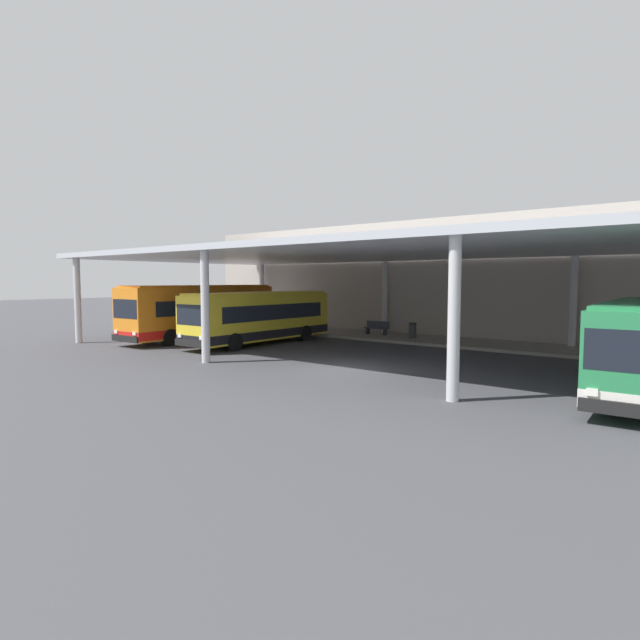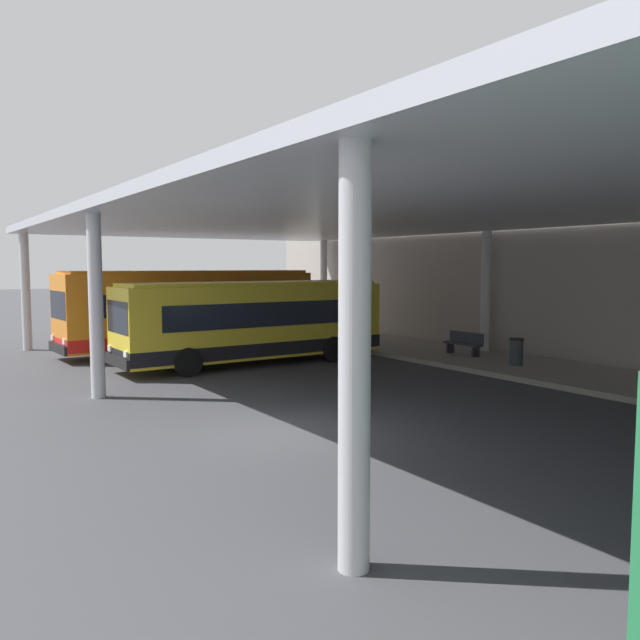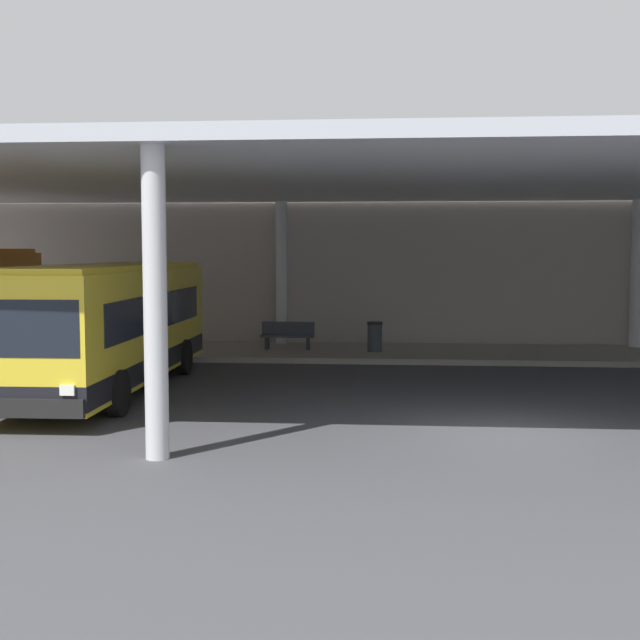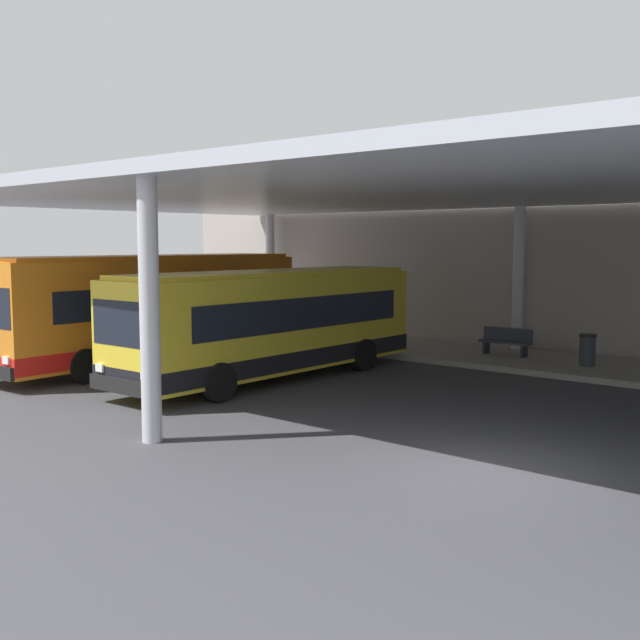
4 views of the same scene
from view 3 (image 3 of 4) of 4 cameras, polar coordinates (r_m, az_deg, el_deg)
name	(u,v)px [view 3 (image 3 of 4)]	position (r m, az deg, el deg)	size (l,w,h in m)	color
ground_plane	(506,433)	(16.68, 12.59, -7.53)	(200.00, 200.00, 0.00)	#47474C
platform_kerb	(459,354)	(28.20, 9.43, -2.28)	(42.00, 4.50, 0.18)	gray
station_building_facade	(453,236)	(31.24, 9.06, 5.67)	(48.00, 1.60, 8.09)	#ADA399
canopy_shelter	(481,179)	(21.84, 10.91, 9.39)	(40.00, 17.00, 5.55)	silver
bus_second_bay	(109,325)	(21.56, -14.19, -0.34)	(2.85, 10.57, 3.17)	yellow
bench_waiting	(288,335)	(28.33, -2.21, -1.02)	(1.80, 0.45, 0.92)	#383D47
trash_bin	(375,336)	(27.72, 3.75, -1.13)	(0.52, 0.52, 0.98)	#33383D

